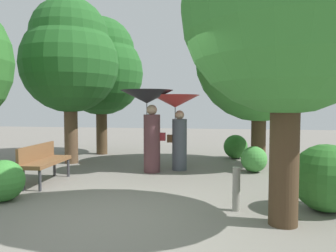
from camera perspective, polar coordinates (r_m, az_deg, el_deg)
The scene contains 12 objects.
ground_plane at distance 5.07m, azimuth -7.68°, elevation -15.50°, with size 40.00×40.00×0.00m, color slate.
person_left at distance 8.06m, azimuth -3.47°, elevation 2.64°, with size 1.32×1.32×2.06m.
person_right at distance 8.33m, azimuth 1.50°, elevation 2.26°, with size 1.26×1.26×1.95m.
park_bench at distance 7.47m, azimuth -21.12°, elevation -5.54°, with size 0.59×1.53×0.83m.
tree_near_left at distance 11.53m, azimuth -11.78°, elevation 10.33°, with size 2.89×2.89×4.72m.
tree_mid_left at distance 9.91m, azimuth -17.00°, elevation 11.83°, with size 2.80×2.80×4.77m.
tree_mid_right at distance 9.47m, azimuth 15.95°, elevation 13.22°, with size 3.58×3.58×5.26m.
bush_path_left at distance 10.52m, azimuth 11.86°, elevation -3.59°, with size 0.76×0.76×0.76m, color #2D6B28.
bush_path_right at distance 6.36m, azimuth -27.15°, elevation -8.60°, with size 0.72×0.72×0.72m, color #387F33.
bush_behind_bench at distance 8.43m, azimuth 14.97°, elevation -5.70°, with size 0.66×0.66×0.66m, color #428C3D.
bush_far_side at distance 5.67m, azimuth 26.22°, elevation -8.24°, with size 1.06×1.06×1.06m, color #2D6B28.
path_marker_post at distance 5.28m, azimuth 11.99°, elevation -10.84°, with size 0.12×0.12×0.69m, color gray.
Camera 1 is at (1.47, -4.57, 1.64)m, focal length 34.44 mm.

